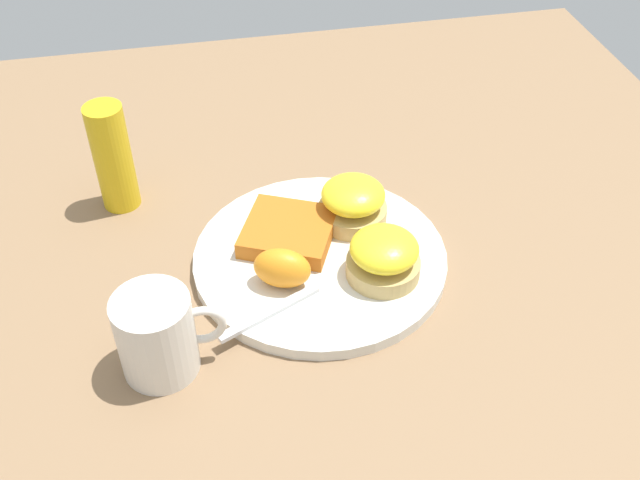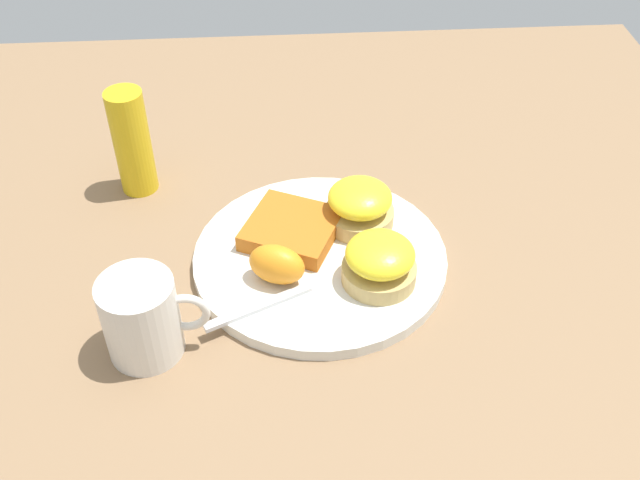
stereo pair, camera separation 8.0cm
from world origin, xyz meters
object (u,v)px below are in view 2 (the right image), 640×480
sandwich_benedict_left (380,262)px  orange_wedge (277,264)px  cup (143,318)px  hashbrown_patty (292,229)px  condiment_bottle (132,142)px  sandwich_benedict_right (360,205)px  fork (317,284)px

sandwich_benedict_left → orange_wedge: 0.11m
cup → hashbrown_patty: bearing=44.1°
condiment_bottle → cup: bearing=-81.9°
sandwich_benedict_right → cup: bearing=-144.5°
cup → condiment_bottle: condiment_bottle is taller
fork → orange_wedge: bearing=164.5°
sandwich_benedict_left → cup: (-0.23, -0.07, 0.00)m
sandwich_benedict_right → sandwich_benedict_left: bearing=-83.5°
orange_wedge → condiment_bottle: (-0.17, 0.19, 0.03)m
sandwich_benedict_left → hashbrown_patty: sandwich_benedict_left is taller
cup → condiment_bottle: (-0.04, 0.26, 0.02)m
sandwich_benedict_left → sandwich_benedict_right: size_ratio=1.00×
hashbrown_patty → cup: 0.20m
sandwich_benedict_right → condiment_bottle: bearing=158.4°
sandwich_benedict_left → sandwich_benedict_right: 0.09m
sandwich_benedict_left → hashbrown_patty: bearing=139.1°
sandwich_benedict_left → sandwich_benedict_right: (-0.01, 0.09, 0.00)m
cup → fork: bearing=20.0°
orange_wedge → fork: bearing=-15.5°
fork → hashbrown_patty: bearing=105.8°
hashbrown_patty → condiment_bottle: condiment_bottle is taller
orange_wedge → cup: size_ratio=0.59×
hashbrown_patty → fork: (0.02, -0.08, -0.01)m
sandwich_benedict_left → condiment_bottle: 0.34m
hashbrown_patty → fork: hashbrown_patty is taller
fork → cup: size_ratio=2.04×
hashbrown_patty → cup: bearing=-135.9°
hashbrown_patty → cup: (-0.15, -0.14, 0.02)m
sandwich_benedict_right → orange_wedge: size_ratio=1.30×
hashbrown_patty → condiment_bottle: size_ratio=0.71×
sandwich_benedict_right → hashbrown_patty: bearing=-167.4°
orange_wedge → hashbrown_patty: bearing=75.2°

